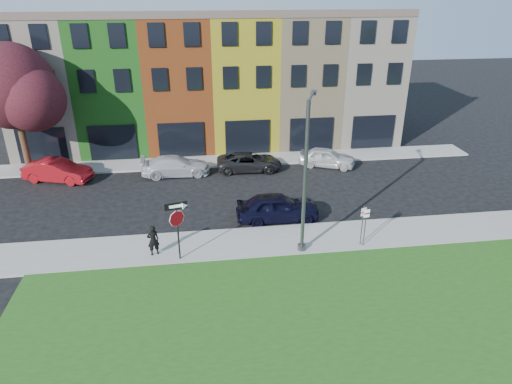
{
  "coord_description": "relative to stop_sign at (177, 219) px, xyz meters",
  "views": [
    {
      "loc": [
        -3.8,
        -17.08,
        12.25
      ],
      "look_at": [
        -0.97,
        4.0,
        2.45
      ],
      "focal_mm": 32.0,
      "sensor_mm": 36.0,
      "label": 1
    }
  ],
  "objects": [
    {
      "name": "ground",
      "position": [
        4.95,
        -1.88,
        -2.27
      ],
      "size": [
        120.0,
        120.0,
        0.0
      ],
      "primitive_type": "plane",
      "color": "black",
      "rests_on": "ground"
    },
    {
      "name": "sidewalk_near",
      "position": [
        6.95,
        1.12,
        -2.21
      ],
      "size": [
        40.0,
        3.0,
        0.12
      ],
      "primitive_type": "cube",
      "color": "gray",
      "rests_on": "ground"
    },
    {
      "name": "rowhouse_block",
      "position": [
        2.45,
        19.3,
        2.72
      ],
      "size": [
        30.0,
        10.12,
        10.0
      ],
      "color": "#BEAF9D",
      "rests_on": "ground"
    },
    {
      "name": "man",
      "position": [
        -1.25,
        0.56,
        -1.35
      ],
      "size": [
        0.8,
        0.72,
        1.59
      ],
      "primitive_type": "imported",
      "rotation": [
        0.0,
        0.0,
        3.46
      ],
      "color": "black",
      "rests_on": "sidewalk_near"
    },
    {
      "name": "parked_car_dark",
      "position": [
        4.72,
        11.18,
        -1.63
      ],
      "size": [
        2.54,
        4.78,
        1.27
      ],
      "primitive_type": "imported",
      "rotation": [
        0.0,
        0.0,
        1.52
      ],
      "color": "black",
      "rests_on": "ground"
    },
    {
      "name": "sidewalk_far",
      "position": [
        1.95,
        13.12,
        -2.21
      ],
      "size": [
        40.0,
        2.4,
        0.12
      ],
      "primitive_type": "cube",
      "color": "gray",
      "rests_on": "ground"
    },
    {
      "name": "tree_purple",
      "position": [
        -10.42,
        12.37,
        3.77
      ],
      "size": [
        6.63,
        5.8,
        8.83
      ],
      "color": "black",
      "rests_on": "sidewalk_far"
    },
    {
      "name": "parked_car_silver",
      "position": [
        -0.46,
        10.98,
        -1.59
      ],
      "size": [
        2.27,
        4.84,
        1.36
      ],
      "primitive_type": "imported",
      "rotation": [
        0.0,
        0.0,
        1.61
      ],
      "color": "silver",
      "rests_on": "ground"
    },
    {
      "name": "sedan_near",
      "position": [
        5.4,
        3.52,
        -1.48
      ],
      "size": [
        1.91,
        4.65,
        1.58
      ],
      "primitive_type": "imported",
      "rotation": [
        0.0,
        0.0,
        1.57
      ],
      "color": "black",
      "rests_on": "ground"
    },
    {
      "name": "parked_car_red",
      "position": [
        -8.3,
        10.98,
        -1.52
      ],
      "size": [
        4.15,
        5.41,
        1.49
      ],
      "primitive_type": "imported",
      "rotation": [
        0.0,
        0.0,
        1.27
      ],
      "color": "maroon",
      "rests_on": "ground"
    },
    {
      "name": "street_lamp",
      "position": [
        6.07,
        0.22,
        1.66
      ],
      "size": [
        1.14,
        2.47,
        7.56
      ],
      "rotation": [
        0.0,
        0.0,
        -0.35
      ],
      "color": "#494B4E",
      "rests_on": "sidewalk_near"
    },
    {
      "name": "parking_sign_a",
      "position": [
        9.06,
        0.12,
        -0.79
      ],
      "size": [
        0.3,
        0.17,
        2.17
      ],
      "rotation": [
        0.0,
        0.0,
        0.43
      ],
      "color": "#494B4E",
      "rests_on": "sidewalk_near"
    },
    {
      "name": "parked_car_white",
      "position": [
        10.41,
        11.2,
        -1.58
      ],
      "size": [
        4.43,
        5.17,
        1.38
      ],
      "primitive_type": "imported",
      "rotation": [
        0.0,
        0.0,
        1.19
      ],
      "color": "silver",
      "rests_on": "ground"
    },
    {
      "name": "parking_sign_b",
      "position": [
        9.18,
        0.01,
        -0.82
      ],
      "size": [
        0.32,
        0.1,
        2.12
      ],
      "rotation": [
        0.0,
        0.0,
        0.12
      ],
      "color": "#494B4E",
      "rests_on": "sidewalk_near"
    },
    {
      "name": "stop_sign",
      "position": [
        0.0,
        0.0,
        0.0
      ],
      "size": [
        1.03,
        0.28,
        3.01
      ],
      "rotation": [
        0.0,
        0.0,
        0.23
      ],
      "color": "black",
      "rests_on": "sidewalk_near"
    }
  ]
}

